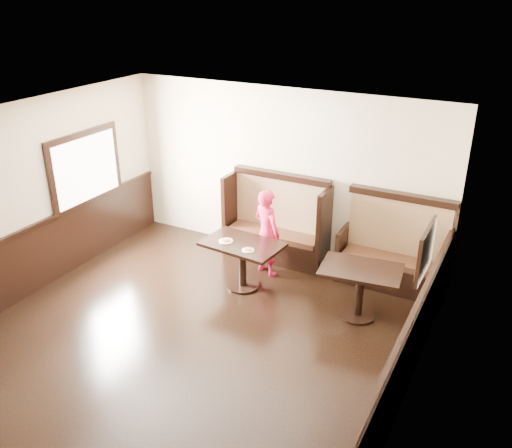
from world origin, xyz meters
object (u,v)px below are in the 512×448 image
Objects in this scene: table_main at (242,253)px; table_neighbor at (360,281)px; booth_main at (277,228)px; child at (267,232)px; booth_neighbor at (394,256)px.

table_neighbor is (1.80, 0.06, -0.01)m from table_main.
booth_main is 0.60m from child.
booth_neighbor is at bearing 34.54° from table_main.
booth_neighbor reaches higher than table_neighbor.
table_main is 1.80m from table_neighbor.
table_main is at bearing 174.48° from table_neighbor.
table_main is at bearing 99.07° from child.
booth_neighbor is 2.28m from table_main.
table_neighbor reaches higher than table_main.
table_main is at bearing -91.65° from booth_main.
booth_main is at bearing 93.38° from table_main.
booth_neighbor is 1.09m from table_neighbor.
booth_main reaches higher than child.
booth_main reaches higher than table_neighbor.
table_neighbor is at bearing -99.74° from booth_neighbor.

